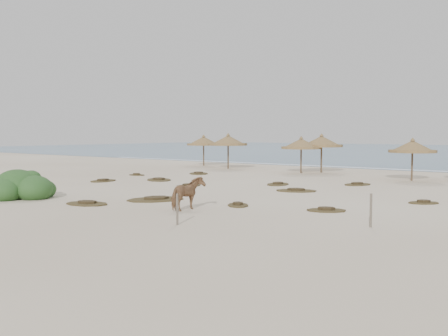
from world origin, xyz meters
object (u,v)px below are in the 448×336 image
(palapa_1, at_px, (228,141))
(palapa_0, at_px, (204,141))
(horse, at_px, (188,194))
(bush, at_px, (19,187))

(palapa_1, bearing_deg, palapa_0, 156.63)
(palapa_0, height_order, palapa_1, palapa_1)
(palapa_0, distance_m, horse, 28.54)
(palapa_0, relative_size, horse, 2.10)
(bush, bearing_deg, horse, 13.00)
(horse, bearing_deg, palapa_1, -59.39)
(palapa_1, distance_m, horse, 24.37)
(horse, distance_m, bush, 9.49)
(palapa_0, distance_m, palapa_1, 4.88)
(palapa_1, distance_m, bush, 22.95)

